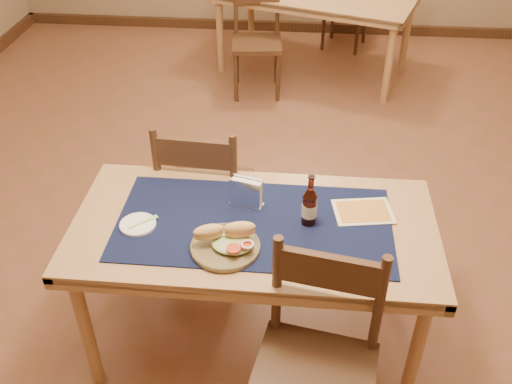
# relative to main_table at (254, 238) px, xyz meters

# --- Properties ---
(room) EXTENTS (6.04, 7.04, 2.84)m
(room) POSITION_rel_main_table_xyz_m (0.00, 0.80, 0.73)
(room) COLOR brown
(room) RESTS_ON ground
(main_table) EXTENTS (1.60, 0.80, 0.75)m
(main_table) POSITION_rel_main_table_xyz_m (0.00, 0.00, 0.00)
(main_table) COLOR #A5784E
(main_table) RESTS_ON ground
(placemat) EXTENTS (1.20, 0.60, 0.01)m
(placemat) POSITION_rel_main_table_xyz_m (0.00, 0.00, 0.09)
(placemat) COLOR #0E1534
(placemat) RESTS_ON main_table
(baseboard) EXTENTS (6.00, 7.00, 0.10)m
(baseboard) POSITION_rel_main_table_xyz_m (0.00, 0.80, -0.62)
(baseboard) COLOR #422617
(baseboard) RESTS_ON ground
(back_table) EXTENTS (1.93, 1.37, 0.75)m
(back_table) POSITION_rel_main_table_xyz_m (0.25, 3.24, 0.00)
(back_table) COLOR #A5784E
(back_table) RESTS_ON ground
(chair_main_far) EXTENTS (0.48, 0.48, 0.98)m
(chair_main_far) POSITION_rel_main_table_xyz_m (-0.32, 0.53, -0.16)
(chair_main_far) COLOR #422617
(chair_main_far) RESTS_ON ground
(chair_main_near) EXTENTS (0.53, 0.53, 0.99)m
(chair_main_near) POSITION_rel_main_table_xyz_m (0.29, -0.55, -0.15)
(chair_main_near) COLOR #422617
(chair_main_near) RESTS_ON ground
(chair_back_near) EXTENTS (0.46, 0.46, 0.91)m
(chair_back_near) POSITION_rel_main_table_xyz_m (-0.24, 2.80, -0.19)
(chair_back_near) COLOR #422617
(chair_back_near) RESTS_ON ground
(chair_back_far) EXTENTS (0.51, 0.51, 0.88)m
(chair_back_far) POSITION_rel_main_table_xyz_m (0.56, 3.85, -0.21)
(chair_back_far) COLOR #422617
(chair_back_far) RESTS_ON ground
(sandwich_plate) EXTENTS (0.29, 0.29, 0.11)m
(sandwich_plate) POSITION_rel_main_table_xyz_m (-0.10, -0.17, 0.12)
(sandwich_plate) COLOR olive
(sandwich_plate) RESTS_ON placemat
(side_plate) EXTENTS (0.16, 0.16, 0.01)m
(side_plate) POSITION_rel_main_table_xyz_m (-0.50, -0.06, 0.10)
(side_plate) COLOR white
(side_plate) RESTS_ON placemat
(fork) EXTENTS (0.12, 0.11, 0.00)m
(fork) POSITION_rel_main_table_xyz_m (-0.47, -0.05, 0.10)
(fork) COLOR #8FD977
(fork) RESTS_ON side_plate
(beer_bottle) EXTENTS (0.07, 0.07, 0.25)m
(beer_bottle) POSITION_rel_main_table_xyz_m (0.24, 0.02, 0.18)
(beer_bottle) COLOR #47170C
(beer_bottle) RESTS_ON placemat
(napkin_holder) EXTENTS (0.16, 0.09, 0.14)m
(napkin_holder) POSITION_rel_main_table_xyz_m (-0.05, 0.13, 0.15)
(napkin_holder) COLOR white
(napkin_holder) RESTS_ON placemat
(menu_card) EXTENTS (0.29, 0.23, 0.01)m
(menu_card) POSITION_rel_main_table_xyz_m (0.48, 0.12, 0.09)
(menu_card) COLOR beige
(menu_card) RESTS_ON placemat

